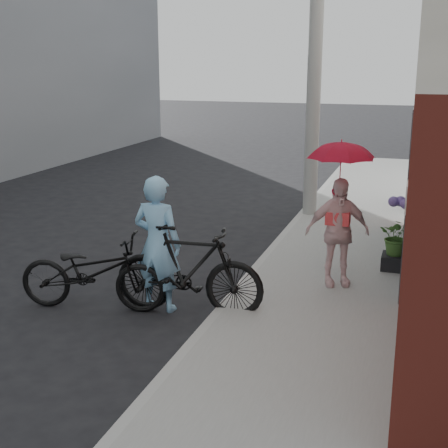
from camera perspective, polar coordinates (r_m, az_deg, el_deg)
The scene contains 11 objects.
ground at distance 7.96m, azimuth -8.27°, elevation -9.20°, with size 80.00×80.00×0.00m, color black.
sidewalk at distance 9.14m, azimuth 9.40°, elevation -5.60°, with size 2.20×24.00×0.12m, color gray.
curb at distance 9.36m, azimuth 2.35°, elevation -4.90°, with size 0.12×24.00×0.12m, color #9E9E99.
utility_pole at distance 12.68m, azimuth 8.36°, elevation 15.98°, with size 0.28×0.28×7.00m, color #9E9E99.
officer at distance 8.14m, azimuth -6.09°, elevation -1.81°, with size 0.66×0.43×1.80m, color #80BCE4.
bike_left at distance 8.39m, azimuth -11.95°, elevation -4.32°, with size 0.68×1.96×1.03m, color black.
bike_right at distance 8.06m, azimuth -3.23°, elevation -4.23°, with size 0.56×1.97×1.18m, color black.
kimono_woman at distance 8.83m, azimuth 10.32°, elevation -0.71°, with size 0.90×0.38×1.54m, color #F8D0D0.
parasol at distance 8.60m, azimuth 10.67°, elevation 6.72°, with size 0.88×0.88×0.77m, color red.
planter at distance 9.86m, azimuth 15.44°, elevation -3.36°, with size 0.42×0.42×0.22m, color black.
potted_plant at distance 9.75m, azimuth 15.60°, elevation -1.11°, with size 0.52×0.45×0.58m, color #3C6829.
Camera 1 is at (3.30, -6.48, 3.23)m, focal length 50.00 mm.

